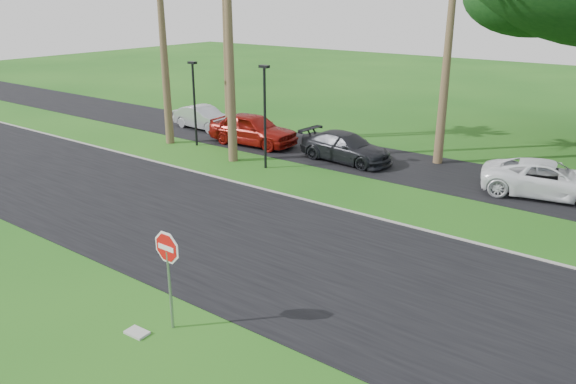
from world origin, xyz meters
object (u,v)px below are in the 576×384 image
(stop_sign_near, at_px, (168,260))
(car_red, at_px, (253,129))
(car_silver, at_px, (204,118))
(car_dark, at_px, (346,148))
(car_minivan, at_px, (548,180))

(stop_sign_near, xyz_separation_m, car_red, (-9.67, 14.36, -0.94))
(car_silver, height_order, car_red, car_red)
(car_red, bearing_deg, car_dark, -91.33)
(car_red, xyz_separation_m, car_minivan, (14.45, 0.79, -0.14))
(car_red, bearing_deg, car_minivan, -90.79)
(stop_sign_near, height_order, car_minivan, stop_sign_near)
(stop_sign_near, height_order, car_silver, stop_sign_near)
(car_silver, height_order, car_minivan, car_minivan)
(car_silver, distance_m, car_dark, 10.26)
(car_red, bearing_deg, car_silver, 73.66)
(car_minivan, bearing_deg, car_red, 81.32)
(car_red, distance_m, car_dark, 5.56)
(car_dark, bearing_deg, stop_sign_near, -160.39)
(car_dark, height_order, car_minivan, car_minivan)
(stop_sign_near, bearing_deg, car_minivan, 72.49)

